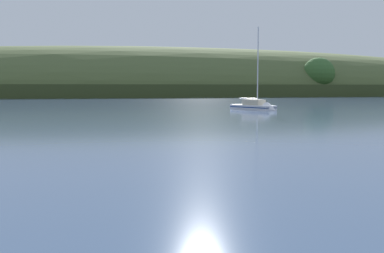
# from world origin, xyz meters

# --- Properties ---
(far_shoreline_hill) EXTENTS (540.00, 121.07, 43.43)m
(far_shoreline_hill) POSITION_xyz_m (13.24, 209.55, 0.24)
(far_shoreline_hill) COLOR #35401E
(far_shoreline_hill) RESTS_ON ground
(sailboat_midwater_white) EXTENTS (6.48, 9.13, 14.38)m
(sailboat_midwater_white) POSITION_xyz_m (14.74, 78.42, 0.24)
(sailboat_midwater_white) COLOR white
(sailboat_midwater_white) RESTS_ON ground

